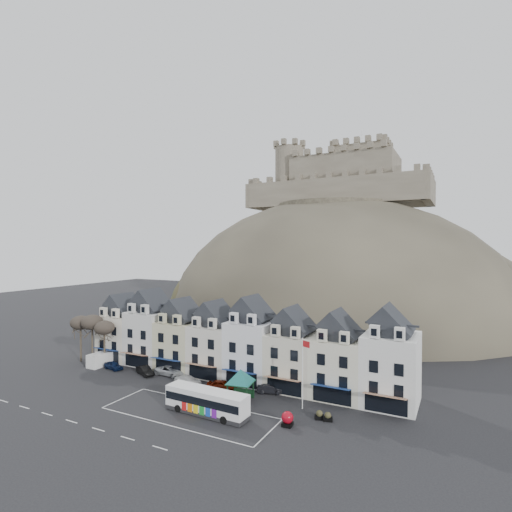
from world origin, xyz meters
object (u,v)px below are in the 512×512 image
at_px(car_silver, 170,371).
at_px(car_white, 188,380).
at_px(car_charcoal, 270,389).
at_px(red_buoy, 287,419).
at_px(flagpole, 303,368).
at_px(car_navy, 114,366).
at_px(bus, 207,401).
at_px(white_van, 102,359).
at_px(car_maroon, 222,385).
at_px(bus_shelter, 241,376).
at_px(car_black, 145,371).

distance_m(car_silver, car_white, 5.66).
bearing_deg(car_charcoal, red_buoy, -164.61).
bearing_deg(flagpole, car_navy, 178.89).
xyz_separation_m(bus, car_navy, (-24.12, 7.70, -1.07)).
xyz_separation_m(bus, white_van, (-27.69, 8.41, -0.60)).
bearing_deg(flagpole, car_maroon, 176.49).
xyz_separation_m(bus_shelter, flagpole, (8.48, 1.20, 1.92)).
distance_m(red_buoy, car_maroon, 14.19).
height_order(red_buoy, car_charcoal, red_buoy).
xyz_separation_m(car_black, car_silver, (3.69, 1.78, 0.04)).
distance_m(white_van, car_maroon, 25.03).
height_order(bus_shelter, car_black, bus_shelter).
bearing_deg(bus, car_black, 157.27).
distance_m(car_black, car_maroon, 14.74).
height_order(bus_shelter, car_charcoal, bus_shelter).
bearing_deg(car_navy, car_black, -77.95).
relative_size(bus_shelter, car_black, 1.57).
bearing_deg(car_black, car_maroon, -66.52).
relative_size(bus_shelter, car_navy, 1.70).
height_order(bus, white_van, bus).
bearing_deg(white_van, flagpole, -2.41).
xyz_separation_m(car_maroon, car_charcoal, (6.66, 2.19, -0.11)).
bearing_deg(car_navy, car_white, -80.92).
relative_size(car_navy, car_charcoal, 1.00).
distance_m(white_van, car_charcoal, 31.72).
relative_size(white_van, car_black, 1.18).
bearing_deg(car_black, car_navy, 116.39).
relative_size(red_buoy, car_navy, 0.44).
xyz_separation_m(red_buoy, car_black, (-27.51, 6.34, -0.18)).
bearing_deg(bus_shelter, bus, -113.32).
bearing_deg(red_buoy, bus_shelter, 153.92).
bearing_deg(flagpole, bus_shelter, -171.97).
bearing_deg(car_charcoal, bus, 137.53).
height_order(red_buoy, car_white, red_buoy).
relative_size(car_white, car_charcoal, 1.16).
height_order(car_silver, car_maroon, car_maroon).
distance_m(bus_shelter, flagpole, 8.78).
distance_m(red_buoy, car_black, 28.23).
height_order(bus_shelter, flagpole, flagpole).
distance_m(car_navy, car_white, 15.60).
height_order(car_silver, car_charcoal, car_silver).
xyz_separation_m(red_buoy, car_charcoal, (-6.11, 8.37, -0.23)).
height_order(red_buoy, car_silver, red_buoy).
bearing_deg(white_van, car_silver, 5.13).
distance_m(bus, car_maroon, 8.31).
bearing_deg(car_black, car_white, -68.82).
bearing_deg(car_black, flagpole, -67.86).
bearing_deg(bus_shelter, flagpole, -0.94).
distance_m(bus_shelter, car_charcoal, 5.52).
distance_m(bus, car_navy, 25.34).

